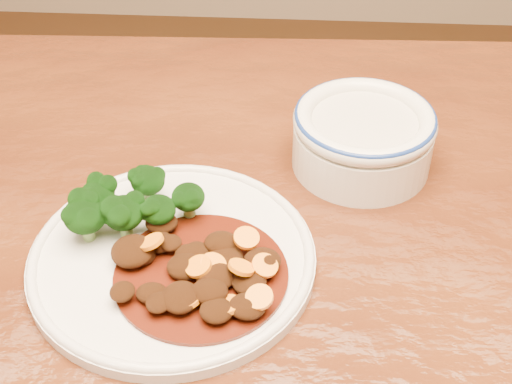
{
  "coord_description": "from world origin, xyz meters",
  "views": [
    {
      "loc": [
        -0.01,
        -0.36,
        1.18
      ],
      "look_at": [
        -0.04,
        0.12,
        0.77
      ],
      "focal_mm": 50.0,
      "sensor_mm": 36.0,
      "label": 1
    }
  ],
  "objects": [
    {
      "name": "dining_table",
      "position": [
        0.0,
        0.0,
        0.67
      ],
      "size": [
        1.53,
        0.95,
        0.75
      ],
      "rotation": [
        0.0,
        0.0,
        0.03
      ],
      "color": "#58290F",
      "rests_on": "ground"
    },
    {
      "name": "dinner_plate",
      "position": [
        -0.1,
        0.05,
        0.76
      ],
      "size": [
        0.24,
        0.24,
        0.02
      ],
      "rotation": [
        0.0,
        0.0,
        -0.3
      ],
      "color": "silver",
      "rests_on": "dining_table"
    },
    {
      "name": "broccoli_florets",
      "position": [
        -0.14,
        0.08,
        0.78
      ],
      "size": [
        0.11,
        0.08,
        0.04
      ],
      "color": "#709A50",
      "rests_on": "dinner_plate"
    },
    {
      "name": "mince_stew",
      "position": [
        -0.08,
        0.03,
        0.77
      ],
      "size": [
        0.15,
        0.14,
        0.03
      ],
      "color": "#421307",
      "rests_on": "dinner_plate"
    },
    {
      "name": "dip_bowl",
      "position": [
        0.06,
        0.2,
        0.78
      ],
      "size": [
        0.14,
        0.14,
        0.06
      ],
      "rotation": [
        0.0,
        0.0,
        0.08
      ],
      "color": "silver",
      "rests_on": "dining_table"
    }
  ]
}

